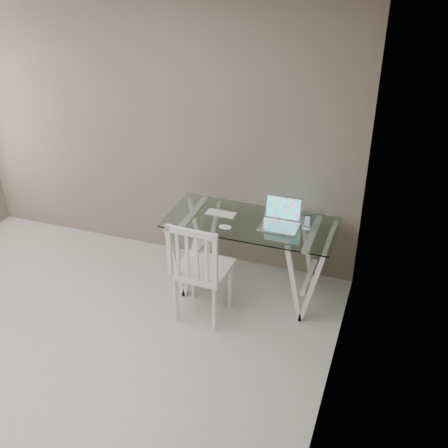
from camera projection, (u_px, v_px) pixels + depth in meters
The scene contains 6 objects.
desk at pixel (250, 256), 5.12m from camera, with size 1.50×0.70×0.75m.
chair at pixel (199, 268), 4.68m from camera, with size 0.46×0.46×0.97m.
laptop at pixel (281, 219), 4.87m from camera, with size 0.33×0.28×0.23m.
keyboard at pixel (221, 214), 5.06m from camera, with size 0.29×0.12×0.01m, color silver.
mouse at pixel (225, 227), 4.82m from camera, with size 0.11×0.07×0.04m, color silver.
phone_dock at pixel (307, 225), 4.82m from camera, with size 0.07×0.07×0.12m.
Camera 1 is at (2.30, -2.37, 3.15)m, focal length 45.00 mm.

